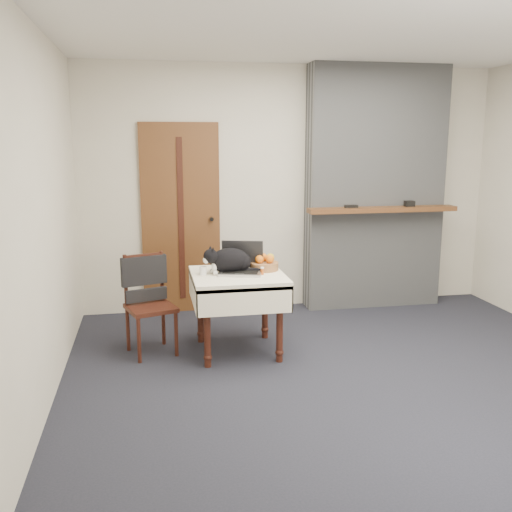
% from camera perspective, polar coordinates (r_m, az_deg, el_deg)
% --- Properties ---
extents(ground, '(4.50, 4.50, 0.00)m').
position_cam_1_polar(ground, '(4.68, 9.50, -11.54)').
color(ground, black).
rests_on(ground, ground).
extents(room_shell, '(4.52, 4.01, 2.61)m').
position_cam_1_polar(room_shell, '(4.74, 8.26, 10.73)').
color(room_shell, beige).
rests_on(room_shell, ground).
extents(door, '(0.82, 0.10, 2.00)m').
position_cam_1_polar(door, '(6.06, -7.52, 3.66)').
color(door, brown).
rests_on(door, ground).
extents(chimney, '(1.62, 0.48, 2.60)m').
position_cam_1_polar(chimney, '(6.38, 11.79, 6.59)').
color(chimney, gray).
rests_on(chimney, ground).
extents(side_table, '(0.78, 0.78, 0.70)m').
position_cam_1_polar(side_table, '(4.90, -1.82, -3.06)').
color(side_table, '#3D1C10').
rests_on(side_table, ground).
extents(laptop, '(0.43, 0.39, 0.27)m').
position_cam_1_polar(laptop, '(4.89, -1.47, -0.90)').
color(laptop, '#B7B7BC').
rests_on(laptop, side_table).
extents(cat, '(0.52, 0.26, 0.25)m').
position_cam_1_polar(cat, '(4.88, -2.56, -0.47)').
color(cat, black).
rests_on(cat, side_table).
extents(cream_jar, '(0.06, 0.06, 0.07)m').
position_cam_1_polar(cream_jar, '(4.84, -5.32, -1.47)').
color(cream_jar, white).
rests_on(cream_jar, side_table).
extents(pill_bottle, '(0.03, 0.03, 0.07)m').
position_cam_1_polar(pill_bottle, '(4.82, 0.61, -1.48)').
color(pill_bottle, '#B04915').
rests_on(pill_bottle, side_table).
extents(fruit_basket, '(0.25, 0.25, 0.14)m').
position_cam_1_polar(fruit_basket, '(4.99, 0.84, -0.77)').
color(fruit_basket, '#A66B43').
rests_on(fruit_basket, side_table).
extents(desk_clutter, '(0.13, 0.03, 0.01)m').
position_cam_1_polar(desk_clutter, '(4.94, -0.13, -1.53)').
color(desk_clutter, black).
rests_on(desk_clutter, side_table).
extents(chair, '(0.48, 0.48, 0.86)m').
position_cam_1_polar(chair, '(5.02, -10.84, -3.33)').
color(chair, '#3D1C10').
rests_on(chair, ground).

